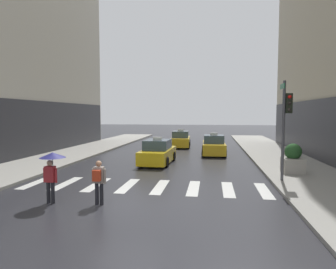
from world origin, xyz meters
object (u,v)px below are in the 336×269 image
Objects in this scene: traffic_light_pole at (286,116)px; taxi_third at (181,140)px; pedestrian_with_backpack at (99,179)px; planter_near_corner at (293,159)px; taxi_lead at (158,153)px; taxi_second at (214,146)px; pedestrian_with_umbrella at (52,164)px.

traffic_light_pole is 16.65m from taxi_third.
pedestrian_with_backpack is 1.03× the size of planter_near_corner.
taxi_third reaches higher than planter_near_corner.
taxi_lead is 9.41m from pedestrian_with_backpack.
taxi_third is at bearing 122.66° from taxi_second.
pedestrian_with_backpack is at bearing -149.09° from traffic_light_pole.
pedestrian_with_umbrella reaches higher than pedestrian_with_backpack.
pedestrian_with_umbrella is 1.88m from pedestrian_with_backpack.
pedestrian_with_umbrella is (-2.30, -9.47, 0.79)m from taxi_lead.
pedestrian_with_umbrella is 1.18× the size of pedestrian_with_backpack.
taxi_lead is at bearing 76.35° from pedestrian_with_umbrella.
taxi_third is at bearing 87.24° from taxi_lead.
taxi_second is 15.11m from pedestrian_with_backpack.
planter_near_corner is (4.26, -7.82, 0.15)m from taxi_second.
planter_near_corner is (0.94, 2.10, -2.38)m from traffic_light_pole.
taxi_lead is 2.88× the size of planter_near_corner.
pedestrian_with_umbrella is at bearing -98.07° from taxi_third.
taxi_lead is 10.24m from taxi_third.
planter_near_corner is at bearing 37.90° from pedestrian_with_backpack.
taxi_third is 2.89× the size of planter_near_corner.
taxi_second is at bearing 67.29° from pedestrian_with_umbrella.
taxi_second is at bearing 53.30° from taxi_lead.
pedestrian_with_backpack is at bearing 2.48° from pedestrian_with_umbrella.
traffic_light_pole is at bearing -66.28° from taxi_third.
taxi_second is at bearing 108.51° from traffic_light_pole.
traffic_light_pole reaches higher than taxi_second.
taxi_third is (0.49, 10.23, 0.00)m from taxi_lead.
planter_near_corner is at bearing -59.78° from taxi_third.
traffic_light_pole is at bearing -114.04° from planter_near_corner.
pedestrian_with_umbrella is 1.21× the size of planter_near_corner.
pedestrian_with_umbrella reaches higher than planter_near_corner.
taxi_lead reaches higher than pedestrian_with_backpack.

